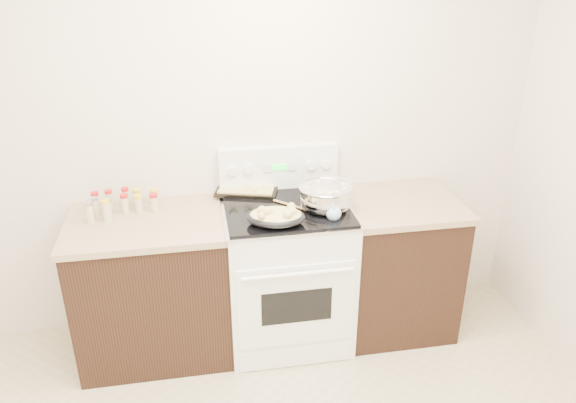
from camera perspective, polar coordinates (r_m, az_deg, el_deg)
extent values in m
cube|color=beige|center=(3.52, -6.85, 7.52)|extent=(4.00, 0.05, 2.70)
cube|color=black|center=(3.60, -13.44, -8.68)|extent=(0.90, 0.64, 0.88)
cube|color=brown|center=(3.37, -14.21, -2.16)|extent=(0.93, 0.67, 0.04)
cube|color=black|center=(3.80, 10.80, -6.45)|extent=(0.70, 0.64, 0.88)
cube|color=brown|center=(3.59, 11.38, -0.18)|extent=(0.73, 0.67, 0.04)
cube|color=white|center=(3.61, -0.14, -7.45)|extent=(0.76, 0.66, 0.92)
cube|color=white|center=(3.34, 0.88, -10.58)|extent=(0.70, 0.01, 0.55)
cube|color=black|center=(3.33, 0.90, -10.65)|extent=(0.42, 0.01, 0.22)
cylinder|color=white|center=(3.17, 1.04, -7.39)|extent=(0.65, 0.02, 0.02)
cube|color=white|center=(3.57, 0.83, -15.45)|extent=(0.70, 0.01, 0.14)
cube|color=silver|center=(3.38, -0.15, -0.78)|extent=(0.78, 0.68, 0.01)
cube|color=black|center=(3.38, -0.15, -0.60)|extent=(0.74, 0.64, 0.01)
cube|color=white|center=(3.58, -0.97, 3.52)|extent=(0.76, 0.07, 0.28)
cylinder|color=white|center=(3.50, -5.70, 3.12)|extent=(0.06, 0.02, 0.06)
cylinder|color=white|center=(3.51, -4.08, 3.24)|extent=(0.06, 0.02, 0.06)
cylinder|color=white|center=(3.57, 2.32, 3.66)|extent=(0.06, 0.02, 0.06)
cylinder|color=white|center=(3.59, 3.89, 3.76)|extent=(0.06, 0.02, 0.06)
cube|color=#19E533|center=(3.54, -0.86, 3.48)|extent=(0.09, 0.00, 0.04)
cube|color=silver|center=(3.53, -2.14, 3.39)|extent=(0.05, 0.00, 0.05)
cube|color=silver|center=(3.55, 0.42, 3.56)|extent=(0.05, 0.00, 0.05)
ellipsoid|color=silver|center=(3.34, 3.83, 0.32)|extent=(0.34, 0.34, 0.19)
cylinder|color=silver|center=(3.36, 3.80, -0.56)|extent=(0.17, 0.17, 0.01)
torus|color=silver|center=(3.30, 3.86, 1.51)|extent=(0.32, 0.32, 0.02)
cylinder|color=silver|center=(3.33, 3.84, 0.64)|extent=(0.30, 0.30, 0.11)
cylinder|color=brown|center=(3.31, 3.86, 1.32)|extent=(0.28, 0.28, 0.00)
cube|color=beige|center=(3.30, 1.89, 1.39)|extent=(0.03, 0.03, 0.02)
cube|color=beige|center=(3.28, 3.64, 1.24)|extent=(0.03, 0.03, 0.02)
cube|color=beige|center=(3.38, 3.06, 1.96)|extent=(0.04, 0.04, 0.03)
cube|color=beige|center=(3.35, 5.72, 1.66)|extent=(0.03, 0.03, 0.02)
cube|color=beige|center=(3.22, 4.31, 0.72)|extent=(0.04, 0.04, 0.03)
cube|color=beige|center=(3.24, 4.90, 0.85)|extent=(0.03, 0.03, 0.02)
cube|color=beige|center=(3.33, 4.33, 1.55)|extent=(0.03, 0.03, 0.02)
cube|color=beige|center=(3.33, 3.49, 1.59)|extent=(0.03, 0.03, 0.02)
cube|color=beige|center=(3.30, 5.89, 1.24)|extent=(0.03, 0.03, 0.02)
cube|color=beige|center=(3.34, 3.05, 1.66)|extent=(0.03, 0.03, 0.02)
ellipsoid|color=black|center=(3.16, -1.24, -1.60)|extent=(0.37, 0.29, 0.08)
ellipsoid|color=#D8BF73|center=(3.15, -1.24, -1.40)|extent=(0.34, 0.26, 0.06)
sphere|color=#D8BF73|center=(3.12, -1.87, -1.07)|extent=(0.04, 0.04, 0.04)
sphere|color=#D8BF73|center=(3.13, -2.67, -0.90)|extent=(0.05, 0.05, 0.05)
sphere|color=#D8BF73|center=(3.13, 0.38, -0.82)|extent=(0.05, 0.05, 0.05)
sphere|color=#D8BF73|center=(3.11, -2.11, -0.99)|extent=(0.05, 0.05, 0.05)
sphere|color=#D8BF73|center=(3.18, 0.34, -0.51)|extent=(0.05, 0.05, 0.05)
sphere|color=#D8BF73|center=(3.08, -0.04, -1.30)|extent=(0.05, 0.05, 0.05)
sphere|color=#D8BF73|center=(3.07, -2.72, -1.43)|extent=(0.04, 0.04, 0.04)
sphere|color=#D8BF73|center=(3.12, 0.43, -1.01)|extent=(0.05, 0.05, 0.05)
cube|color=black|center=(3.60, -4.13, 1.29)|extent=(0.44, 0.36, 0.02)
cube|color=#D8BF73|center=(3.59, -4.14, 1.47)|extent=(0.40, 0.32, 0.02)
sphere|color=#D8BF73|center=(3.60, -1.95, 1.79)|extent=(0.04, 0.04, 0.04)
sphere|color=#D8BF73|center=(3.65, -2.61, 2.14)|extent=(0.03, 0.03, 0.03)
sphere|color=#D8BF73|center=(3.58, -4.18, 1.56)|extent=(0.03, 0.03, 0.03)
sphere|color=#D8BF73|center=(3.64, -5.19, 1.98)|extent=(0.04, 0.04, 0.04)
sphere|color=#D8BF73|center=(3.51, -3.45, 1.16)|extent=(0.04, 0.04, 0.04)
sphere|color=#D8BF73|center=(3.62, -6.21, 1.83)|extent=(0.05, 0.05, 0.05)
sphere|color=#D8BF73|center=(3.68, -2.14, 2.33)|extent=(0.04, 0.04, 0.04)
sphere|color=#D8BF73|center=(3.66, -2.52, 2.12)|extent=(0.04, 0.04, 0.04)
sphere|color=#D8BF73|center=(3.64, -5.90, 1.98)|extent=(0.03, 0.03, 0.03)
sphere|color=#D8BF73|center=(3.62, -2.30, 1.95)|extent=(0.04, 0.04, 0.04)
cylinder|color=tan|center=(3.37, 0.35, -0.39)|extent=(0.20, 0.19, 0.01)
sphere|color=tan|center=(3.29, -0.75, -1.00)|extent=(0.04, 0.04, 0.04)
sphere|color=#9BC7E7|center=(3.23, 4.65, -1.18)|extent=(0.09, 0.09, 0.09)
cylinder|color=#9BC7E7|center=(3.31, 4.85, 0.08)|extent=(0.11, 0.28, 0.08)
cylinder|color=#BFB28C|center=(3.55, -18.93, -0.11)|extent=(0.04, 0.04, 0.10)
cylinder|color=#B21414|center=(3.53, -19.06, 0.74)|extent=(0.05, 0.05, 0.02)
cylinder|color=#BFB28C|center=(3.56, -17.69, 0.09)|extent=(0.04, 0.04, 0.10)
cylinder|color=#B21414|center=(3.53, -17.81, 0.95)|extent=(0.04, 0.04, 0.02)
cylinder|color=#BFB28C|center=(3.54, -16.13, 0.24)|extent=(0.04, 0.04, 0.11)
cylinder|color=#B21414|center=(3.51, -16.26, 1.19)|extent=(0.04, 0.04, 0.02)
cylinder|color=#BFB28C|center=(3.53, -15.02, 0.23)|extent=(0.05, 0.05, 0.10)
cylinder|color=gold|center=(3.51, -15.12, 1.08)|extent=(0.05, 0.05, 0.02)
cylinder|color=#BFB28C|center=(3.53, -13.37, 0.31)|extent=(0.05, 0.05, 0.09)
cylinder|color=gold|center=(3.51, -13.45, 1.08)|extent=(0.05, 0.05, 0.02)
cylinder|color=#BFB28C|center=(3.48, -19.00, -0.65)|extent=(0.04, 0.04, 0.10)
cylinder|color=#B2B2B7|center=(3.46, -19.14, 0.24)|extent=(0.04, 0.04, 0.02)
cylinder|color=#BFB28C|center=(3.46, -17.77, -0.69)|extent=(0.04, 0.04, 0.09)
cylinder|color=#B2B2B7|center=(3.44, -17.89, 0.12)|extent=(0.04, 0.04, 0.02)
cylinder|color=#BFB28C|center=(3.46, -16.22, -0.39)|extent=(0.04, 0.04, 0.11)
cylinder|color=#B21414|center=(3.43, -16.34, 0.55)|extent=(0.05, 0.05, 0.02)
cylinder|color=#BFB28C|center=(3.45, -14.91, -0.35)|extent=(0.05, 0.05, 0.09)
cylinder|color=gold|center=(3.43, -15.02, 0.49)|extent=(0.05, 0.05, 0.02)
cylinder|color=#BFB28C|center=(3.44, -13.44, -0.25)|extent=(0.05, 0.05, 0.09)
cylinder|color=#B21414|center=(3.42, -13.53, 0.60)|extent=(0.05, 0.05, 0.02)
cylinder|color=#BFB28C|center=(3.40, -19.51, -1.20)|extent=(0.05, 0.05, 0.11)
cylinder|color=#B2B2B7|center=(3.38, -19.67, -0.20)|extent=(0.05, 0.05, 0.02)
cylinder|color=#BFB28C|center=(3.39, -17.94, -1.04)|extent=(0.05, 0.05, 0.11)
cylinder|color=gold|center=(3.37, -18.09, -0.02)|extent=(0.05, 0.05, 0.02)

